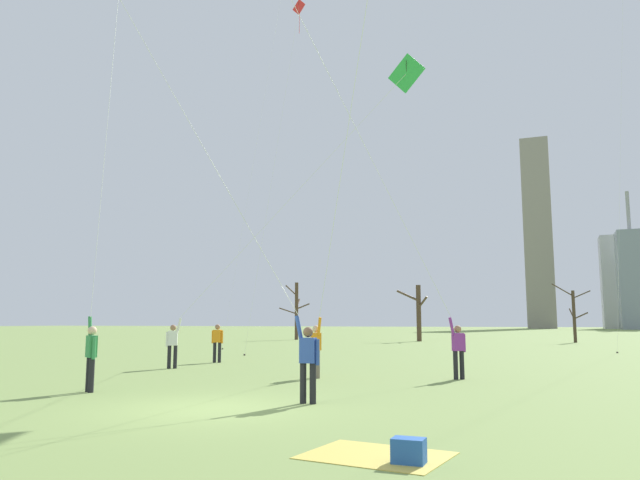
% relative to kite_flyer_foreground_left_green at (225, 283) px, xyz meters
% --- Properties ---
extents(ground_plane, '(400.00, 400.00, 0.00)m').
position_rel_kite_flyer_foreground_left_green_xyz_m(ground_plane, '(4.98, -8.92, -3.17)').
color(ground_plane, '#7A934C').
extents(kite_flyer_foreground_left_green, '(9.67, 2.11, 11.59)m').
position_rel_kite_flyer_foreground_left_green_xyz_m(kite_flyer_foreground_left_green, '(0.00, 0.00, 0.00)').
color(kite_flyer_foreground_left_green, black).
rests_on(kite_flyer_foreground_left_green, ground).
extents(kite_flyer_far_back_orange, '(3.30, 4.47, 15.73)m').
position_rel_kite_flyer_foreground_left_green_xyz_m(kite_flyer_far_back_orange, '(0.28, -7.09, -0.36)').
color(kite_flyer_far_back_orange, black).
rests_on(kite_flyer_far_back_orange, ground).
extents(kite_flyer_midfield_left_yellow, '(6.23, 8.95, 16.68)m').
position_rel_kite_flyer_foreground_left_green_xyz_m(kite_flyer_midfield_left_yellow, '(7.80, -2.17, 0.17)').
color(kite_flyer_midfield_left_yellow, black).
rests_on(kite_flyer_midfield_left_yellow, ground).
extents(kite_flyer_midfield_right_blue, '(9.35, 3.81, 18.12)m').
position_rel_kite_flyer_foreground_left_green_xyz_m(kite_flyer_midfield_right_blue, '(4.83, -8.28, 1.09)').
color(kite_flyer_midfield_right_blue, black).
rests_on(kite_flyer_midfield_right_blue, ground).
extents(kite_flyer_midfield_center_purple, '(6.87, 11.05, 16.41)m').
position_rel_kite_flyer_foreground_left_green_xyz_m(kite_flyer_midfield_center_purple, '(6.18, -4.70, 1.68)').
color(kite_flyer_midfield_center_purple, '#726656').
rests_on(kite_flyer_midfield_center_purple, ground).
extents(bystander_strolling_midfield, '(0.50, 0.26, 1.62)m').
position_rel_kite_flyer_foreground_left_green_xyz_m(bystander_strolling_midfield, '(-2.12, 3.10, -2.26)').
color(bystander_strolling_midfield, black).
rests_on(bystander_strolling_midfield, ground).
extents(distant_kite_drifting_left_pink, '(0.93, 7.72, 29.48)m').
position_rel_kite_flyer_foreground_left_green_xyz_m(distant_kite_drifting_left_pink, '(-7.65, 20.26, 21.97)').
color(distant_kite_drifting_left_pink, pink).
rests_on(distant_kite_drifting_left_pink, ground).
extents(distant_kite_drifting_right_red, '(3.47, 0.23, 18.94)m').
position_rel_kite_flyer_foreground_left_green_xyz_m(distant_kite_drifting_right_red, '(-1.02, 8.29, 12.92)').
color(distant_kite_drifting_right_red, red).
rests_on(distant_kite_drifting_right_red, ground).
extents(picnic_spot, '(1.98, 1.63, 0.31)m').
position_rel_kite_flyer_foreground_left_green_xyz_m(picnic_spot, '(9.58, -12.08, -3.08)').
color(picnic_spot, '#D8BF4C').
rests_on(picnic_spot, ground).
extents(bare_tree_right_of_center, '(3.11, 1.30, 5.55)m').
position_rel_kite_flyer_foreground_left_green_xyz_m(bare_tree_right_of_center, '(-12.27, 34.77, -0.28)').
color(bare_tree_right_of_center, '#4C3828').
rests_on(bare_tree_right_of_center, ground).
extents(bare_tree_center, '(3.07, 1.60, 4.98)m').
position_rel_kite_flyer_foreground_left_green_xyz_m(bare_tree_center, '(12.79, 35.75, -0.79)').
color(bare_tree_center, '#423326').
rests_on(bare_tree_center, ground).
extents(bare_tree_far_right_edge, '(2.88, 2.01, 5.01)m').
position_rel_kite_flyer_foreground_left_green_xyz_m(bare_tree_far_right_edge, '(-0.12, 34.21, -0.38)').
color(bare_tree_far_right_edge, '#4C3828').
rests_on(bare_tree_far_right_edge, ground).
extents(skyline_mid_tower_left, '(6.09, 8.03, 31.62)m').
position_rel_kite_flyer_foreground_left_green_xyz_m(skyline_mid_tower_left, '(27.64, 133.78, 8.05)').
color(skyline_mid_tower_left, gray).
rests_on(skyline_mid_tower_left, ground).
extents(skyline_squat_block, '(6.96, 10.45, 49.19)m').
position_rel_kite_flyer_foreground_left_green_xyz_m(skyline_squat_block, '(7.67, 147.11, 21.43)').
color(skyline_squat_block, gray).
rests_on(skyline_squat_block, ground).
extents(skyline_short_annex, '(7.23, 7.82, 23.02)m').
position_rel_kite_flyer_foreground_left_green_xyz_m(skyline_short_annex, '(25.54, 147.66, 8.34)').
color(skyline_short_annex, '#B2B2B7').
rests_on(skyline_short_annex, ground).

